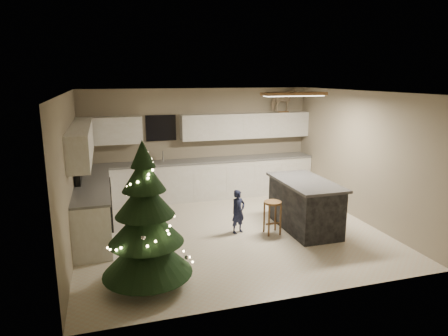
% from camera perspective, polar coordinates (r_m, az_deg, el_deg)
% --- Properties ---
extents(ground_plane, '(5.50, 5.50, 0.00)m').
position_cam_1_polar(ground_plane, '(7.69, 0.76, -8.94)').
color(ground_plane, beige).
extents(room_shell, '(5.52, 5.02, 2.61)m').
position_cam_1_polar(room_shell, '(7.23, 0.97, 4.05)').
color(room_shell, gray).
rests_on(room_shell, ground_plane).
extents(cabinetry, '(5.50, 3.20, 2.00)m').
position_cam_1_polar(cabinetry, '(8.80, -8.12, -1.05)').
color(cabinetry, silver).
rests_on(cabinetry, ground_plane).
extents(island, '(0.90, 1.70, 0.95)m').
position_cam_1_polar(island, '(7.80, 11.44, -5.15)').
color(island, black).
rests_on(island, ground_plane).
extents(bar_stool, '(0.33, 0.33, 0.62)m').
position_cam_1_polar(bar_stool, '(7.46, 6.94, -5.91)').
color(bar_stool, brown).
rests_on(bar_stool, ground_plane).
extents(christmas_tree, '(1.29, 1.25, 2.07)m').
position_cam_1_polar(christmas_tree, '(5.60, -11.08, -8.41)').
color(christmas_tree, '#3F2816').
rests_on(christmas_tree, ground_plane).
extents(toddler, '(0.35, 0.30, 0.83)m').
position_cam_1_polar(toddler, '(7.47, 2.04, -6.24)').
color(toddler, black).
rests_on(toddler, ground_plane).
extents(rocking_horse, '(0.71, 0.47, 0.57)m').
position_cam_1_polar(rocking_horse, '(10.10, 8.52, 9.56)').
color(rocking_horse, brown).
rests_on(rocking_horse, cabinetry).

